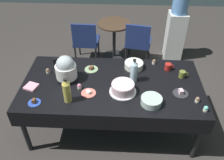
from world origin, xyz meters
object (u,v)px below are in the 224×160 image
cupcake_mint (206,109)px  coffee_mug_red (168,67)px  water_cooler (176,29)px  cupcake_rose (154,62)px  soda_bottle_water (134,71)px  dessert_plate_charcoal (181,93)px  soda_bottle_ginger_ale (67,91)px  coffee_mug_black (56,61)px  dessert_plate_cobalt (34,102)px  maroon_chair_right (138,41)px  coffee_mug_olive (182,74)px  glass_salad_bowl (151,101)px  dessert_plate_sage (91,69)px  cupcake_berry (197,100)px  potluck_table (112,87)px  slow_cooker (66,69)px  ceramic_snack_bowl (134,65)px  round_cafe_table (114,34)px  dessert_plate_coral (89,93)px  maroon_chair_left (86,40)px  cupcake_cocoa (79,86)px  cupcake_vanilla (48,71)px  frosted_layer_cake (123,88)px

cupcake_mint → coffee_mug_red: coffee_mug_red is taller
cupcake_mint → water_cooler: (0.07, 2.25, -0.19)m
cupcake_mint → cupcake_rose: 0.99m
soda_bottle_water → dessert_plate_charcoal: bearing=-21.2°
soda_bottle_ginger_ale → coffee_mug_black: size_ratio=2.82×
dessert_plate_cobalt → maroon_chair_right: maroon_chair_right is taller
coffee_mug_olive → soda_bottle_ginger_ale: bearing=-159.7°
coffee_mug_olive → dessert_plate_cobalt: bearing=-162.0°
dessert_plate_cobalt → coffee_mug_red: 1.72m
dessert_plate_charcoal → maroon_chair_right: maroon_chair_right is taller
glass_salad_bowl → soda_bottle_water: 0.45m
dessert_plate_sage → cupcake_berry: size_ratio=2.61×
potluck_table → slow_cooker: bearing=174.8°
dessert_plate_sage → coffee_mug_black: bearing=167.7°
water_cooler → maroon_chair_right: bearing=-156.5°
ceramic_snack_bowl → coffee_mug_black: bearing=178.1°
cupcake_mint → coffee_mug_red: size_ratio=0.53×
glass_salad_bowl → round_cafe_table: glass_salad_bowl is taller
potluck_table → coffee_mug_olive: coffee_mug_olive is taller
dessert_plate_sage → dessert_plate_coral: (0.02, -0.47, -0.00)m
dessert_plate_cobalt → glass_salad_bowl: bearing=2.7°
glass_salad_bowl → cupcake_mint: (0.57, -0.09, -0.01)m
dessert_plate_coral → maroon_chair_left: size_ratio=0.20×
dessert_plate_cobalt → dessert_plate_charcoal: bearing=8.3°
soda_bottle_ginger_ale → maroon_chair_left: soda_bottle_ginger_ale is taller
dessert_plate_charcoal → maroon_chair_left: bearing=129.0°
cupcake_cocoa → cupcake_mint: size_ratio=1.00×
glass_salad_bowl → soda_bottle_ginger_ale: soda_bottle_ginger_ale is taller
slow_cooker → maroon_chair_left: (0.01, 1.47, -0.41)m
coffee_mug_black → dessert_plate_cobalt: bearing=-94.6°
cupcake_mint → maroon_chair_left: 2.52m
cupcake_vanilla → coffee_mug_red: (1.56, 0.15, 0.01)m
glass_salad_bowl → dessert_plate_charcoal: (0.35, 0.18, -0.03)m
cupcake_mint → coffee_mug_olive: coffee_mug_olive is taller
cupcake_berry → maroon_chair_right: maroon_chair_right is taller
dessert_plate_coral → slow_cooker: bearing=140.1°
ceramic_snack_bowl → cupcake_berry: bearing=-41.8°
dessert_plate_cobalt → soda_bottle_water: size_ratio=0.45×
cupcake_rose → soda_bottle_water: bearing=-126.8°
cupcake_vanilla → dessert_plate_cobalt: bearing=-90.7°
dessert_plate_cobalt → soda_bottle_ginger_ale: (0.37, 0.06, 0.13)m
cupcake_rose → coffee_mug_red: size_ratio=0.53×
ceramic_snack_bowl → cupcake_cocoa: 0.80m
slow_cooker → ceramic_snack_bowl: 0.89m
slow_cooker → round_cafe_table: size_ratio=0.46×
ceramic_snack_bowl → soda_bottle_ginger_ale: size_ratio=0.78×
maroon_chair_right → round_cafe_table: maroon_chair_right is taller
potluck_table → frosted_layer_cake: bearing=-49.2°
dessert_plate_charcoal → coffee_mug_red: coffee_mug_red is taller
dessert_plate_coral → cupcake_vanilla: 0.68m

